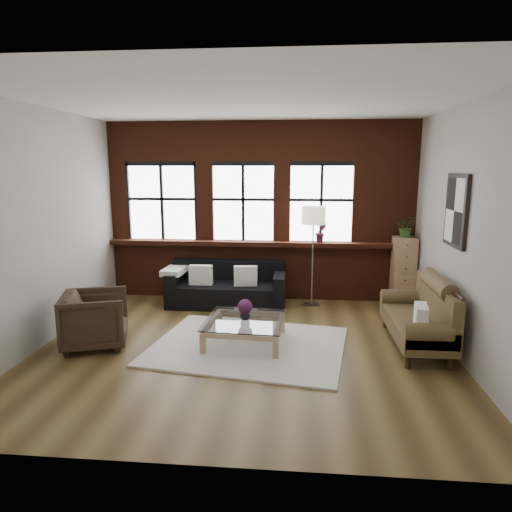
# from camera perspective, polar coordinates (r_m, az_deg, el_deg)

# --- Properties ---
(floor) EXTENTS (5.50, 5.50, 0.00)m
(floor) POSITION_cam_1_polar(r_m,az_deg,el_deg) (6.30, -1.43, -11.38)
(floor) COLOR #503B1D
(floor) RESTS_ON ground
(ceiling) EXTENTS (5.50, 5.50, 0.00)m
(ceiling) POSITION_cam_1_polar(r_m,az_deg,el_deg) (5.87, -1.59, 18.87)
(ceiling) COLOR white
(ceiling) RESTS_ON ground
(wall_back) EXTENTS (5.50, 0.00, 5.50)m
(wall_back) POSITION_cam_1_polar(r_m,az_deg,el_deg) (8.34, 0.50, 5.56)
(wall_back) COLOR #AAA79E
(wall_back) RESTS_ON ground
(wall_front) EXTENTS (5.50, 0.00, 5.50)m
(wall_front) POSITION_cam_1_polar(r_m,az_deg,el_deg) (3.44, -6.36, -2.53)
(wall_front) COLOR #AAA79E
(wall_front) RESTS_ON ground
(wall_left) EXTENTS (0.00, 5.00, 5.00)m
(wall_left) POSITION_cam_1_polar(r_m,az_deg,el_deg) (6.77, -25.35, 3.19)
(wall_left) COLOR #AAA79E
(wall_left) RESTS_ON ground
(wall_right) EXTENTS (0.00, 5.00, 5.00)m
(wall_right) POSITION_cam_1_polar(r_m,az_deg,el_deg) (6.19, 24.71, 2.59)
(wall_right) COLOR #AAA79E
(wall_right) RESTS_ON ground
(brick_backwall) EXTENTS (5.50, 0.12, 3.20)m
(brick_backwall) POSITION_cam_1_polar(r_m,az_deg,el_deg) (8.28, 0.47, 5.52)
(brick_backwall) COLOR #532213
(brick_backwall) RESTS_ON floor
(sill_ledge) EXTENTS (5.50, 0.30, 0.08)m
(sill_ledge) POSITION_cam_1_polar(r_m,az_deg,el_deg) (8.27, 0.41, 1.59)
(sill_ledge) COLOR #532213
(sill_ledge) RESTS_ON brick_backwall
(window_left) EXTENTS (1.38, 0.10, 1.50)m
(window_left) POSITION_cam_1_polar(r_m,az_deg,el_deg) (8.62, -11.62, 6.51)
(window_left) COLOR black
(window_left) RESTS_ON brick_backwall
(window_mid) EXTENTS (1.38, 0.10, 1.50)m
(window_mid) POSITION_cam_1_polar(r_m,az_deg,el_deg) (8.31, -1.60, 6.57)
(window_mid) COLOR black
(window_mid) RESTS_ON brick_backwall
(window_right) EXTENTS (1.38, 0.10, 1.50)m
(window_right) POSITION_cam_1_polar(r_m,az_deg,el_deg) (8.26, 8.15, 6.44)
(window_right) COLOR black
(window_right) RESTS_ON brick_backwall
(wall_poster) EXTENTS (0.05, 0.74, 0.94)m
(wall_poster) POSITION_cam_1_polar(r_m,az_deg,el_deg) (6.43, 23.76, 5.20)
(wall_poster) COLOR black
(wall_poster) RESTS_ON wall_right
(shag_rug) EXTENTS (2.81, 2.36, 0.03)m
(shag_rug) POSITION_cam_1_polar(r_m,az_deg,el_deg) (6.32, -0.97, -11.14)
(shag_rug) COLOR beige
(shag_rug) RESTS_ON floor
(dark_sofa) EXTENTS (2.05, 0.83, 0.74)m
(dark_sofa) POSITION_cam_1_polar(r_m,az_deg,el_deg) (8.03, -3.65, -3.59)
(dark_sofa) COLOR black
(dark_sofa) RESTS_ON floor
(pillow_a) EXTENTS (0.40, 0.14, 0.34)m
(pillow_a) POSITION_cam_1_polar(r_m,az_deg,el_deg) (7.97, -6.91, -2.36)
(pillow_a) COLOR white
(pillow_a) RESTS_ON dark_sofa
(pillow_b) EXTENTS (0.41, 0.18, 0.34)m
(pillow_b) POSITION_cam_1_polar(r_m,az_deg,el_deg) (7.85, -1.31, -2.50)
(pillow_b) COLOR white
(pillow_b) RESTS_ON dark_sofa
(vintage_settee) EXTENTS (0.76, 1.70, 0.91)m
(vintage_settee) POSITION_cam_1_polar(r_m,az_deg,el_deg) (6.56, 19.39, -6.87)
(vintage_settee) COLOR brown
(vintage_settee) RESTS_ON floor
(pillow_settee) EXTENTS (0.20, 0.40, 0.34)m
(pillow_settee) POSITION_cam_1_polar(r_m,az_deg,el_deg) (6.02, 19.91, -7.36)
(pillow_settee) COLOR white
(pillow_settee) RESTS_ON vintage_settee
(armchair) EXTENTS (1.04, 1.02, 0.76)m
(armchair) POSITION_cam_1_polar(r_m,az_deg,el_deg) (6.59, -19.46, -7.48)
(armchair) COLOR black
(armchair) RESTS_ON floor
(coffee_table) EXTENTS (1.13, 1.13, 0.36)m
(coffee_table) POSITION_cam_1_polar(r_m,az_deg,el_deg) (6.37, -1.37, -9.47)
(coffee_table) COLOR tan
(coffee_table) RESTS_ON shag_rug
(vase) EXTENTS (0.15, 0.15, 0.15)m
(vase) POSITION_cam_1_polar(r_m,az_deg,el_deg) (6.28, -1.38, -7.32)
(vase) COLOR #B2B2B2
(vase) RESTS_ON coffee_table
(flowers) EXTENTS (0.20, 0.20, 0.20)m
(flowers) POSITION_cam_1_polar(r_m,az_deg,el_deg) (6.25, -1.39, -6.34)
(flowers) COLOR #4C1A41
(flowers) RESTS_ON vase
(drawer_chest) EXTENTS (0.37, 0.37, 1.22)m
(drawer_chest) POSITION_cam_1_polar(r_m,az_deg,el_deg) (8.33, 17.91, -1.90)
(drawer_chest) COLOR tan
(drawer_chest) RESTS_ON floor
(potted_plant_top) EXTENTS (0.40, 0.37, 0.36)m
(potted_plant_top) POSITION_cam_1_polar(r_m,az_deg,el_deg) (8.20, 18.23, 3.50)
(potted_plant_top) COLOR #2D5923
(potted_plant_top) RESTS_ON drawer_chest
(floor_lamp) EXTENTS (0.40, 0.40, 1.90)m
(floor_lamp) POSITION_cam_1_polar(r_m,az_deg,el_deg) (7.91, 7.10, 0.40)
(floor_lamp) COLOR #A5A5A8
(floor_lamp) RESTS_ON floor
(sill_plant) EXTENTS (0.24, 0.21, 0.36)m
(sill_plant) POSITION_cam_1_polar(r_m,az_deg,el_deg) (8.19, 8.12, 2.95)
(sill_plant) COLOR #4C1A41
(sill_plant) RESTS_ON sill_ledge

